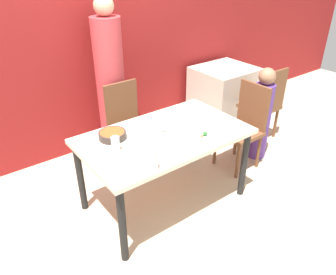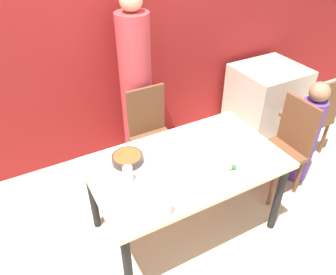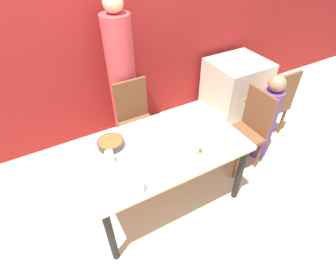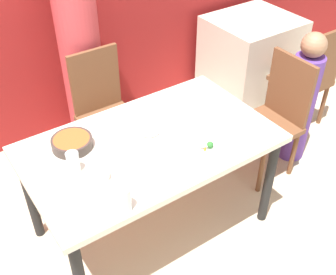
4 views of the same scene
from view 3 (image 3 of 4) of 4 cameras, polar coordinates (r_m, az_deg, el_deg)
ground_plane at (r=2.83m, az=-1.18°, el=-12.59°), size 10.00×10.00×0.00m
wall_back at (r=3.13m, az=-14.76°, el=22.42°), size 10.00×0.06×2.70m
dining_table at (r=2.35m, az=-1.40°, el=-3.10°), size 1.43×0.85×0.73m
chair_adult_spot at (r=3.02m, az=-6.88°, el=4.09°), size 0.40×0.40×0.92m
chair_child_spot at (r=2.97m, az=16.87°, el=1.80°), size 0.40×0.40×0.92m
person_adult at (r=3.10m, az=-9.84°, el=12.03°), size 0.31×0.31×1.73m
person_child at (r=3.14m, az=20.56°, el=3.55°), size 0.21×0.21×1.05m
bowl_curry at (r=2.31m, az=-12.34°, el=-1.23°), size 0.23×0.23×0.06m
plate_rice_adult at (r=2.22m, az=6.29°, el=-2.96°), size 0.23×0.23×0.06m
plate_rice_child at (r=2.32m, az=-1.29°, el=-0.43°), size 0.25×0.25×0.04m
bowl_rice_small at (r=2.10m, az=-9.43°, el=-6.42°), size 0.12×0.12×0.04m
glass_water_tall at (r=1.90m, az=-6.37°, el=-10.41°), size 0.08×0.08×0.14m
glass_water_short at (r=2.15m, az=-12.58°, el=-4.26°), size 0.07×0.07×0.12m
fork_steel at (r=2.02m, az=-13.26°, el=-10.33°), size 0.18×0.05×0.01m
spoon_steel at (r=2.49m, az=4.26°, el=2.45°), size 0.18×0.07×0.01m
background_table at (r=3.96m, az=14.41°, el=10.79°), size 0.76×0.69×0.75m
chair_background at (r=3.52m, az=21.92°, el=7.11°), size 0.40×0.40×0.92m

